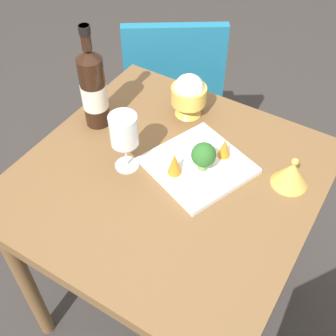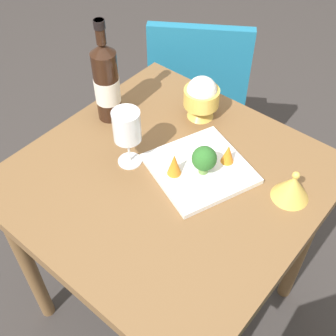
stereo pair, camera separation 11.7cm
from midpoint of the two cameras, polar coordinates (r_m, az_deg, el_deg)
name	(u,v)px [view 1 (the left image)]	position (r m, az deg, el deg)	size (l,w,h in m)	color
ground_plane	(168,301)	(1.82, -1.92, -17.23)	(8.00, 8.00, 0.00)	#383330
dining_table	(168,199)	(1.27, -2.64, -4.25)	(0.79, 0.79, 0.75)	brown
chair_by_wall	(173,85)	(1.89, -1.09, 10.84)	(0.55, 0.55, 0.85)	teal
wine_bottle	(93,88)	(1.30, -12.42, 10.15)	(0.08, 0.08, 0.33)	black
wine_glass	(124,132)	(1.14, -8.80, 4.63)	(0.08, 0.08, 0.18)	white
rice_bowl	(189,95)	(1.34, 0.24, 9.57)	(0.11, 0.11, 0.14)	gold
rice_bowl_lid	(292,173)	(1.18, 13.31, -0.86)	(0.10, 0.10, 0.09)	gold
serving_plate	(198,165)	(1.21, 1.29, 0.22)	(0.32, 0.32, 0.02)	white
broccoli_floret	(204,155)	(1.15, 1.84, 1.54)	(0.07, 0.07, 0.09)	#729E4C
carrot_garnish_left	(174,164)	(1.15, -2.04, 0.44)	(0.04, 0.04, 0.07)	orange
carrot_garnish_right	(225,148)	(1.21, 4.74, 2.55)	(0.04, 0.04, 0.06)	orange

